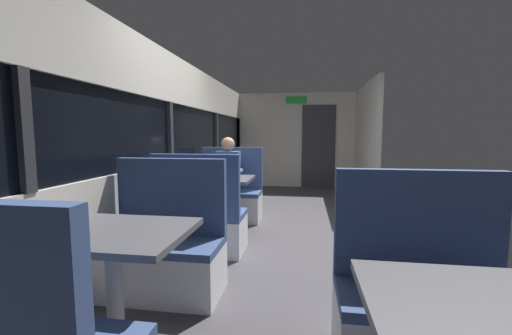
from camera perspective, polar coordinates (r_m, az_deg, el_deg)
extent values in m
cube|color=#423F44|center=(4.02, 5.05, -13.16)|extent=(3.30, 9.20, 0.02)
cube|color=beige|center=(4.23, -14.98, -5.56)|extent=(0.08, 8.40, 0.95)
cube|color=beige|center=(4.21, -15.56, 15.26)|extent=(0.08, 8.40, 0.60)
cube|color=black|center=(4.15, -15.43, 6.02)|extent=(0.03, 8.40, 0.75)
cube|color=#2D2D30|center=(2.37, -35.96, 5.31)|extent=(0.06, 0.08, 0.75)
cube|color=#2D2D30|center=(4.14, -15.05, 6.03)|extent=(0.06, 0.08, 0.75)
cube|color=#2D2D30|center=(6.12, -7.08, 6.10)|extent=(0.06, 0.08, 0.75)
cube|color=#2D2D30|center=(8.16, -3.06, 6.09)|extent=(0.06, 0.08, 0.75)
cube|color=beige|center=(8.00, 7.07, 4.81)|extent=(2.90, 0.08, 2.30)
cube|color=#333338|center=(7.95, 11.02, 3.65)|extent=(0.80, 0.04, 2.00)
cube|color=green|center=(7.98, 7.15, 11.78)|extent=(0.50, 0.03, 0.16)
cube|color=beige|center=(6.90, 18.93, 4.35)|extent=(0.08, 2.40, 2.30)
cylinder|color=#9E9EA3|center=(2.25, -23.80, -19.64)|extent=(0.10, 0.10, 0.70)
cube|color=#4C4C51|center=(2.12, -24.22, -10.57)|extent=(0.90, 0.70, 0.04)
cube|color=silver|center=(2.84, -16.18, -17.27)|extent=(0.95, 0.50, 0.39)
cube|color=#384C7A|center=(2.76, -16.32, -12.97)|extent=(0.95, 0.50, 0.06)
cube|color=#384C7A|center=(2.86, -14.75, -4.93)|extent=(0.95, 0.08, 0.65)
cylinder|color=#9E9EA3|center=(4.29, -6.81, -6.95)|extent=(0.10, 0.10, 0.70)
cube|color=#4C4C51|center=(4.22, -6.87, -2.05)|extent=(0.90, 0.70, 0.04)
cube|color=silver|center=(3.72, -9.55, -11.49)|extent=(0.95, 0.50, 0.39)
cube|color=#384C7A|center=(3.66, -9.62, -8.13)|extent=(0.95, 0.50, 0.06)
cube|color=#384C7A|center=(3.39, -10.83, -3.14)|extent=(0.95, 0.08, 0.65)
cube|color=silver|center=(4.94, -4.73, -7.03)|extent=(0.95, 0.50, 0.39)
cube|color=#384C7A|center=(4.90, -4.75, -4.47)|extent=(0.95, 0.50, 0.06)
cube|color=#384C7A|center=(5.05, -4.24, -0.08)|extent=(0.95, 0.08, 0.65)
cube|color=#4C4C51|center=(1.41, 38.19, -19.84)|extent=(0.90, 0.70, 0.04)
cube|color=#384C7A|center=(2.08, 28.12, -19.96)|extent=(0.95, 0.50, 0.06)
cube|color=#384C7A|center=(2.15, 26.72, -8.99)|extent=(0.95, 0.08, 0.65)
cube|color=#26262D|center=(4.94, -4.74, -6.69)|extent=(0.30, 0.36, 0.45)
cube|color=#3F598C|center=(4.80, -4.93, -0.70)|extent=(0.34, 0.22, 0.60)
sphere|color=tan|center=(4.75, -5.03, 4.19)|extent=(0.20, 0.20, 0.20)
cylinder|color=#3F598C|center=(4.68, -7.83, -0.66)|extent=(0.07, 0.28, 0.07)
cylinder|color=#3F598C|center=(4.58, -3.03, -0.75)|extent=(0.07, 0.28, 0.07)
cylinder|color=#B23333|center=(4.29, -4.72, -1.03)|extent=(0.07, 0.07, 0.09)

